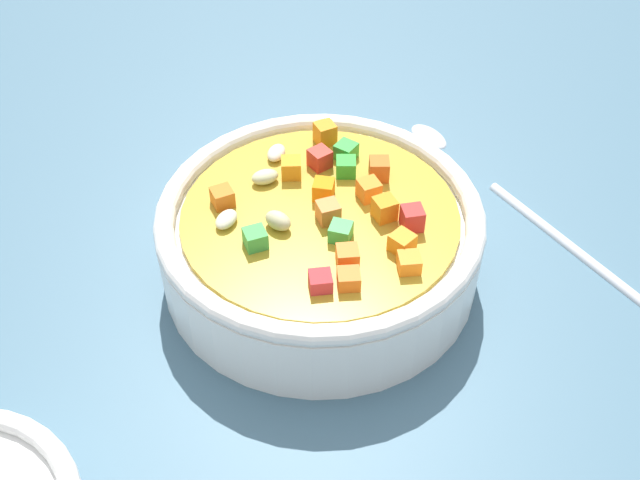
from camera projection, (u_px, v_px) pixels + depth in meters
ground_plane at (320, 281)px, 51.10cm from camera, size 140.00×140.00×2.00cm
soup_bowl_main at (320, 237)px, 48.26cm from camera, size 20.39×20.39×6.61cm
spoon at (503, 190)px, 55.66cm from camera, size 23.44×4.94×0.79cm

